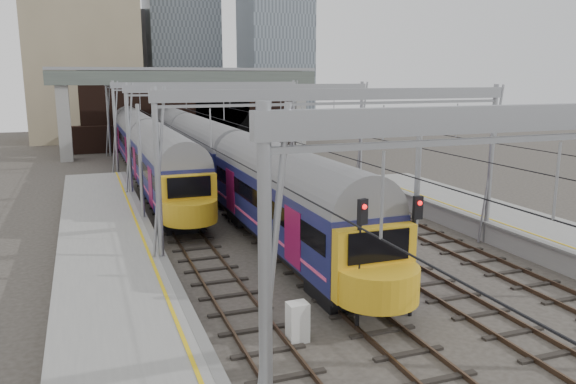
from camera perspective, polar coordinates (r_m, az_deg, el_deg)
name	(u,v)px	position (r m, az deg, el deg)	size (l,w,h in m)	color
ground	(444,331)	(20.06, 15.57, -13.47)	(160.00, 160.00, 0.00)	#38332D
platform_left	(122,331)	(18.79, -16.47, -13.43)	(4.32, 55.00, 1.12)	gray
tracks	(289,223)	(32.62, 0.09, -3.15)	(14.40, 80.00, 0.22)	#4C3828
overhead_line	(255,104)	(37.72, -3.37, 8.92)	(16.80, 80.00, 8.00)	gray
retaining_wall	(191,111)	(67.75, -9.78, 8.11)	(28.00, 2.75, 9.00)	#301C15
overbridge	(188,87)	(61.56, -10.15, 10.49)	(28.00, 3.00, 9.25)	gray
city_skyline	(174,14)	(86.58, -11.55, 17.25)	(37.50, 27.50, 60.00)	tan
train_main	(187,141)	(51.87, -10.21, 5.16)	(3.04, 70.30, 5.15)	black
train_second	(130,131)	(63.12, -15.73, 6.02)	(3.00, 69.36, 5.10)	black
signal_near_left	(360,248)	(18.50, 7.32, -5.65)	(0.36, 0.46, 4.55)	black
signal_near_centre	(414,240)	(19.94, 12.72, -4.80)	(0.33, 0.45, 4.41)	black
relay_cabinet	(298,322)	(18.45, 0.98, -13.07)	(0.65, 0.54, 1.31)	silver
equip_cover_a	(382,290)	(22.93, 9.50, -9.77)	(0.86, 0.61, 0.10)	#197BBC
equip_cover_b	(351,236)	(29.96, 6.44, -4.51)	(0.96, 0.68, 0.11)	#197BBC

